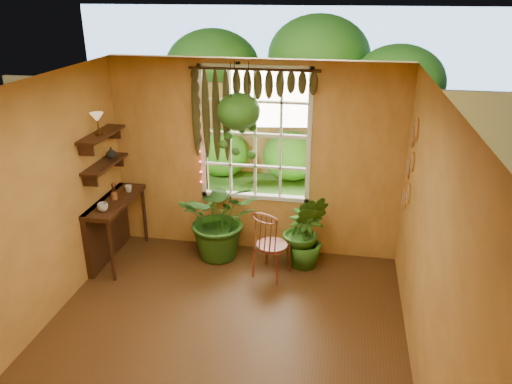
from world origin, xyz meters
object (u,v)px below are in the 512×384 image
windsor_chair (271,254)px  counter_ledge (110,222)px  hanging_basket (239,117)px  potted_plant_mid (305,230)px  potted_plant_left (221,218)px

windsor_chair → counter_ledge: bearing=-161.0°
counter_ledge → hanging_basket: 2.30m
counter_ledge → potted_plant_mid: size_ratio=1.12×
counter_ledge → potted_plant_mid: 2.67m
counter_ledge → hanging_basket: (1.74, 0.40, 1.45)m
counter_ledge → potted_plant_left: size_ratio=1.00×
potted_plant_left → potted_plant_mid: bearing=-2.3°
counter_ledge → hanging_basket: bearing=12.9°
hanging_basket → counter_ledge: bearing=-167.1°
counter_ledge → potted_plant_mid: (2.66, 0.27, -0.02)m
windsor_chair → hanging_basket: hanging_basket is taller
windsor_chair → potted_plant_mid: size_ratio=1.03×
counter_ledge → windsor_chair: windsor_chair is taller
windsor_chair → potted_plant_mid: (0.41, 0.33, 0.22)m
potted_plant_mid → hanging_basket: size_ratio=0.86×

